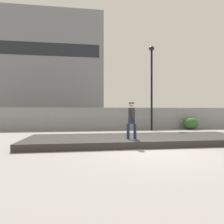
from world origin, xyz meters
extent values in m
plane|color=gray|center=(0.00, 0.00, 0.00)|extent=(120.00, 120.00, 0.00)
cube|color=#33302D|center=(0.00, 2.10, 0.15)|extent=(10.62, 3.38, 0.30)
cube|color=#2D608C|center=(-0.57, 1.34, 0.06)|extent=(0.81, 0.23, 0.02)
cylinder|color=silver|center=(-0.30, 1.42, 0.03)|extent=(0.05, 0.03, 0.05)
cylinder|color=silver|center=(-0.31, 1.24, 0.03)|extent=(0.05, 0.03, 0.05)
cylinder|color=silver|center=(-0.82, 1.44, 0.03)|extent=(0.05, 0.03, 0.05)
cylinder|color=silver|center=(-0.83, 1.26, 0.03)|extent=(0.05, 0.03, 0.05)
cube|color=#99999E|center=(-0.31, 1.33, 0.05)|extent=(0.05, 0.14, 0.01)
cube|color=#99999E|center=(-0.83, 1.35, 0.05)|extent=(0.05, 0.14, 0.01)
cube|color=black|center=(-0.35, 1.33, 0.12)|extent=(0.28, 0.11, 0.09)
cube|color=black|center=(-0.79, 1.34, 0.12)|extent=(0.28, 0.11, 0.09)
cylinder|color=#1E284C|center=(-0.41, 1.33, 0.56)|extent=(0.13, 0.13, 0.80)
cylinder|color=#1E284C|center=(-0.72, 1.34, 0.56)|extent=(0.13, 0.13, 0.80)
cube|color=#1E284C|center=(-0.57, 1.34, 1.05)|extent=(0.25, 0.35, 0.18)
cube|color=#262628|center=(-0.57, 1.34, 1.41)|extent=(0.23, 0.39, 0.54)
cylinder|color=#262628|center=(-0.56, 1.58, 1.35)|extent=(0.23, 0.10, 0.58)
cylinder|color=#262628|center=(-0.58, 1.09, 1.35)|extent=(0.23, 0.10, 0.58)
sphere|color=tan|center=(-0.57, 1.34, 1.83)|extent=(0.21, 0.21, 0.21)
cylinder|color=black|center=(-0.57, 1.34, 1.89)|extent=(0.24, 0.24, 0.05)
cylinder|color=gray|center=(-5.51, 9.04, 0.93)|extent=(0.06, 0.06, 1.85)
cylinder|color=gray|center=(0.00, 9.04, 0.93)|extent=(0.06, 0.06, 1.85)
cylinder|color=gray|center=(5.51, 9.04, 0.93)|extent=(0.06, 0.06, 1.85)
cylinder|color=gray|center=(0.00, 9.04, 1.81)|extent=(22.03, 0.04, 0.04)
cylinder|color=gray|center=(0.00, 9.04, 1.02)|extent=(22.03, 0.04, 0.04)
cylinder|color=gray|center=(0.00, 9.04, 0.06)|extent=(22.03, 0.04, 0.04)
cube|color=gray|center=(0.00, 9.04, 0.93)|extent=(22.03, 0.01, 1.85)
cylinder|color=black|center=(2.74, 8.05, 3.22)|extent=(0.16, 0.16, 6.43)
ellipsoid|color=black|center=(2.74, 8.05, 6.61)|extent=(0.44, 0.44, 0.36)
cube|color=#566B4C|center=(-4.76, 11.74, 0.67)|extent=(4.54, 2.17, 0.70)
cube|color=#23282D|center=(-4.96, 11.76, 1.34)|extent=(2.33, 1.78, 0.64)
cylinder|color=black|center=(-3.32, 12.48, 0.32)|extent=(0.66, 0.29, 0.64)
cylinder|color=black|center=(-3.47, 10.78, 0.32)|extent=(0.66, 0.29, 0.64)
cylinder|color=black|center=(-6.04, 12.71, 0.32)|extent=(0.66, 0.29, 0.64)
cylinder|color=black|center=(-6.19, 11.01, 0.32)|extent=(0.66, 0.29, 0.64)
cube|color=slate|center=(-10.03, 37.94, 10.85)|extent=(22.33, 12.97, 21.70)
cube|color=#1E232B|center=(-10.03, 31.44, 13.45)|extent=(20.54, 0.04, 2.50)
ellipsoid|color=#2D5B28|center=(6.32, 8.39, 0.49)|extent=(1.27, 1.04, 0.98)
camera|label=1|loc=(-2.64, -7.14, 1.49)|focal=31.39mm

